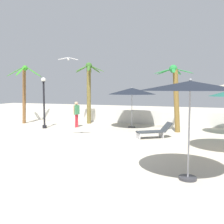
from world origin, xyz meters
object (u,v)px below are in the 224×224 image
Objects in this scene: patio_umbrella_3 at (132,91)px; lounge_chair_0 at (154,131)px; patio_umbrella_0 at (190,87)px; palm_tree_2 at (89,85)px; lamp_post_1 at (44,101)px; palm_tree_1 at (25,87)px; seagull_0 at (68,59)px; guest_0 at (76,112)px; palm_tree_0 at (175,90)px.

patio_umbrella_3 reaches higher than lounge_chair_0.
patio_umbrella_0 is 0.65× the size of palm_tree_2.
lamp_post_1 is at bearing -119.68° from palm_tree_2.
lamp_post_1 is (-9.57, 6.71, -0.90)m from patio_umbrella_0.
palm_tree_1 is 10.78m from lounge_chair_0.
seagull_0 reaches higher than patio_umbrella_3.
guest_0 is 1.90× the size of seagull_0.
guest_0 is at bearing -176.47° from palm_tree_0.
palm_tree_1 is 3.30m from lamp_post_1.
seagull_0 is at bearing -73.62° from palm_tree_2.
seagull_0 reaches higher than palm_tree_0.
palm_tree_1 is 2.32× the size of lounge_chair_0.
guest_0 is (4.56, -0.45, -1.70)m from palm_tree_1.
lounge_chair_0 is at bearing -35.16° from palm_tree_2.
palm_tree_1 is 0.95× the size of palm_tree_2.
palm_tree_2 is at bearing 19.40° from palm_tree_1.
patio_umbrella_0 is 9.87m from patio_umbrella_3.
patio_umbrella_0 is at bearing -70.30° from lounge_chair_0.
palm_tree_2 reaches higher than guest_0.
palm_tree_2 reaches higher than lamp_post_1.
lounge_chair_0 is 1.07× the size of guest_0.
seagull_0 is at bearing -66.57° from guest_0.
palm_tree_0 is at bearing 3.53° from guest_0.
palm_tree_1 is (-8.12, -0.68, 0.32)m from patio_umbrella_3.
lamp_post_1 is at bearing 144.95° from patio_umbrella_0.
guest_0 is 5.41m from seagull_0.
palm_tree_2 is 4.93× the size of seagull_0.
patio_umbrella_0 is at bearing -31.63° from seagull_0.
lounge_chair_0 is at bearing -13.29° from palm_tree_1.
patio_umbrella_0 is at bearing -33.80° from palm_tree_1.
palm_tree_1 is 1.30× the size of lamp_post_1.
palm_tree_0 reaches higher than lounge_chair_0.
palm_tree_1 is at bearing 150.88° from lamp_post_1.
lounge_chair_0 is 6.04m from guest_0.
palm_tree_0 reaches higher than lamp_post_1.
palm_tree_2 reaches higher than seagull_0.
palm_tree_0 is at bearing -14.17° from patio_umbrella_3.
palm_tree_0 reaches higher than patio_umbrella_0.
seagull_0 reaches higher than lamp_post_1.
palm_tree_2 is 2.60× the size of guest_0.
patio_umbrella_0 is at bearing -51.65° from palm_tree_2.
patio_umbrella_3 is at bearing 115.22° from patio_umbrella_0.
lamp_post_1 reaches higher than guest_0.
guest_0 is at bearing 134.86° from patio_umbrella_0.
lamp_post_1 is at bearing 139.83° from seagull_0.
lounge_chair_0 is (10.23, -2.42, -2.38)m from palm_tree_1.
lounge_chair_0 is 2.03× the size of seagull_0.
lamp_post_1 is 7.66m from lounge_chair_0.
guest_0 is at bearing 113.43° from seagull_0.
palm_tree_0 is 2.32× the size of guest_0.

